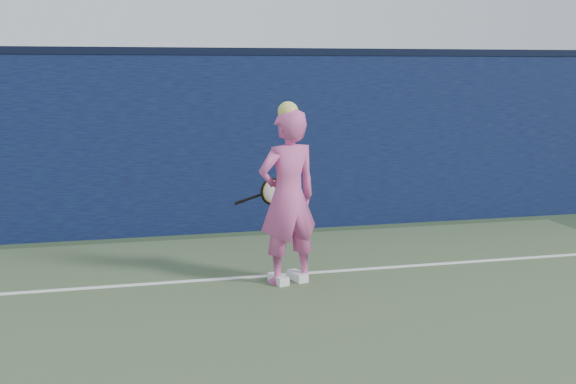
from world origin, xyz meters
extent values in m
cube|color=#0C0D35|center=(0.00, 6.50, 1.25)|extent=(24.00, 0.40, 2.50)
cube|color=black|center=(0.00, 6.50, 2.55)|extent=(24.00, 0.42, 0.10)
imported|color=#D55299|center=(0.80, 3.74, 0.95)|extent=(0.79, 0.63, 1.90)
sphere|color=#D9D161|center=(0.80, 3.74, 1.87)|extent=(0.22, 0.22, 0.22)
cube|color=white|center=(0.92, 3.77, 0.05)|extent=(0.19, 0.30, 0.10)
cube|color=white|center=(0.69, 3.71, 0.05)|extent=(0.19, 0.30, 0.10)
torus|color=black|center=(0.72, 4.13, 0.95)|extent=(0.31, 0.15, 0.31)
torus|color=#CEDB14|center=(0.72, 4.13, 0.95)|extent=(0.26, 0.12, 0.26)
cylinder|color=beige|center=(0.72, 4.13, 0.95)|extent=(0.25, 0.11, 0.26)
cylinder|color=black|center=(0.48, 4.13, 0.89)|extent=(0.29, 0.07, 0.10)
cylinder|color=black|center=(0.35, 4.13, 0.85)|extent=(0.13, 0.06, 0.07)
cube|color=white|center=(0.00, 4.00, 0.01)|extent=(11.00, 0.08, 0.01)
camera|label=1|loc=(-1.01, -3.68, 2.32)|focal=45.00mm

